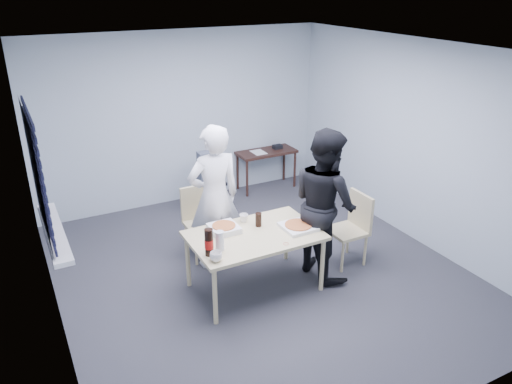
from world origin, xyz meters
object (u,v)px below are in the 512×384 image
chair_far (200,216)px  mug_b (244,218)px  mug_a (216,257)px  stool (210,188)px  backpack (210,167)px  soda_bottle (209,243)px  side_table (266,155)px  person_white (214,198)px  person_black (325,203)px  dining_table (254,239)px  chair_right (353,224)px

chair_far → mug_b: size_ratio=8.90×
chair_far → mug_a: 1.41m
stool → mug_a: (-0.90, -2.33, 0.31)m
backpack → mug_b: backpack is taller
backpack → mug_b: (-0.28, -1.67, -0.02)m
mug_b → soda_bottle: 0.82m
side_table → mug_b: (-1.51, -2.21, 0.16)m
person_white → person_black: (1.05, -0.74, 0.00)m
person_black → side_table: (0.65, 2.57, -0.31)m
dining_table → backpack: bearing=81.2°
chair_far → chair_right: bearing=-33.7°
person_white → stool: bearing=-110.0°
chair_far → stool: chair_far is taller
person_black → mug_b: bearing=67.0°
person_white → person_black: size_ratio=1.00×
chair_right → backpack: backpack is taller
mug_a → backpack: bearing=68.7°
chair_far → stool: size_ratio=1.65×
dining_table → mug_b: mug_b is taller
chair_far → mug_a: bearing=-104.9°
chair_far → backpack: (0.54, 0.97, 0.25)m
chair_far → person_white: size_ratio=0.50×
dining_table → mug_b: size_ratio=14.14×
chair_far → side_table: bearing=40.5°
chair_right → backpack: bearing=116.9°
dining_table → person_white: (-0.17, 0.70, 0.26)m
person_black → soda_bottle: size_ratio=6.12×
soda_bottle → chair_far: bearing=72.8°
stool → chair_far: bearing=-118.8°
chair_right → mug_b: bearing=165.2°
mug_a → soda_bottle: (-0.01, 0.14, 0.09)m
stool → side_table: bearing=23.0°
side_table → stool: bearing=-157.0°
chair_far → person_black: size_ratio=0.50×
person_black → stool: (-0.57, 2.05, -0.45)m
person_white → backpack: size_ratio=3.96×
mug_b → soda_bottle: (-0.64, -0.51, 0.09)m
person_black → soda_bottle: person_black is taller
stool → backpack: (0.00, -0.01, 0.33)m
dining_table → soda_bottle: soda_bottle is taller
chair_right → chair_far: bearing=146.3°
person_black → person_white: bearing=55.0°
mug_a → dining_table: bearing=28.4°
dining_table → person_white: bearing=103.8°
side_table → backpack: 1.35m
chair_far → person_black: person_black is taller
mug_a → soda_bottle: soda_bottle is taller
chair_far → person_white: (0.06, -0.33, 0.37)m
mug_b → soda_bottle: soda_bottle is taller
person_black → backpack: person_black is taller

